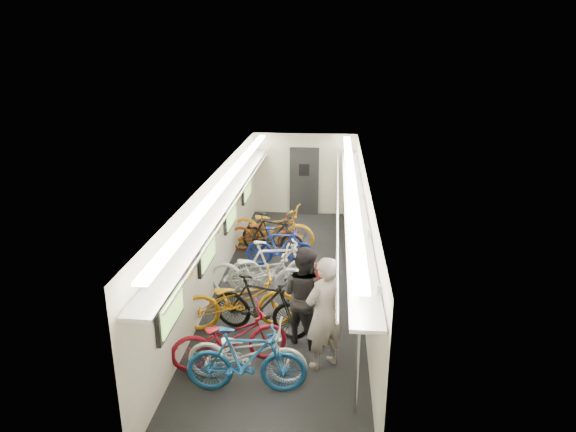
% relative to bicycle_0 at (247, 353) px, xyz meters
% --- Properties ---
extents(train_car_shell, '(10.00, 10.00, 10.00)m').
position_rel_bicycle_0_xyz_m(train_car_shell, '(-0.02, 3.89, 1.18)').
color(train_car_shell, black).
rests_on(train_car_shell, ground).
extents(bicycle_0, '(1.82, 0.67, 0.95)m').
position_rel_bicycle_0_xyz_m(bicycle_0, '(0.00, 0.00, 0.00)').
color(bicycle_0, silver).
rests_on(bicycle_0, ground).
extents(bicycle_1, '(1.77, 0.58, 1.05)m').
position_rel_bicycle_0_xyz_m(bicycle_1, '(0.03, -0.26, 0.05)').
color(bicycle_1, '#174F8E').
rests_on(bicycle_1, ground).
extents(bicycle_2, '(1.94, 1.26, 0.96)m').
position_rel_bicycle_0_xyz_m(bicycle_2, '(-0.34, 0.37, 0.01)').
color(bicycle_2, maroon).
rests_on(bicycle_2, ground).
extents(bicycle_3, '(1.88, 0.98, 1.09)m').
position_rel_bicycle_0_xyz_m(bicycle_3, '(0.02, 1.34, 0.07)').
color(bicycle_3, black).
rests_on(bicycle_3, ground).
extents(bicycle_4, '(2.15, 1.13, 1.07)m').
position_rel_bicycle_0_xyz_m(bicycle_4, '(-0.40, 1.50, 0.06)').
color(bicycle_4, '#C27712').
rests_on(bicycle_4, ground).
extents(bicycle_5, '(1.95, 0.84, 1.13)m').
position_rel_bicycle_0_xyz_m(bicycle_5, '(0.07, 2.92, 0.09)').
color(bicycle_5, '#BCBCBE').
rests_on(bicycle_5, ground).
extents(bicycle_6, '(2.09, 0.88, 1.07)m').
position_rel_bicycle_0_xyz_m(bicycle_6, '(-0.22, 2.69, 0.06)').
color(bicycle_6, silver).
rests_on(bicycle_6, ground).
extents(bicycle_7, '(1.57, 0.45, 0.94)m').
position_rel_bicycle_0_xyz_m(bicycle_7, '(0.05, 4.22, -0.00)').
color(bicycle_7, navy).
rests_on(bicycle_7, ground).
extents(bicycle_8, '(1.91, 0.89, 0.97)m').
position_rel_bicycle_0_xyz_m(bicycle_8, '(-0.40, 5.01, 0.01)').
color(bicycle_8, maroon).
rests_on(bicycle_8, ground).
extents(bicycle_9, '(1.80, 1.18, 1.06)m').
position_rel_bicycle_0_xyz_m(bicycle_9, '(-0.19, 4.79, 0.05)').
color(bicycle_9, black).
rests_on(bicycle_9, ground).
extents(bicycle_10, '(2.26, 1.24, 1.13)m').
position_rel_bicycle_0_xyz_m(bicycle_10, '(-0.25, 5.28, 0.09)').
color(bicycle_10, orange).
rests_on(bicycle_10, ground).
extents(passenger_near, '(0.80, 0.77, 1.85)m').
position_rel_bicycle_0_xyz_m(passenger_near, '(1.12, 0.48, 0.45)').
color(passenger_near, gray).
rests_on(passenger_near, ground).
extents(passenger_mid, '(1.06, 1.00, 1.72)m').
position_rel_bicycle_0_xyz_m(passenger_mid, '(0.77, 1.17, 0.39)').
color(passenger_mid, black).
rests_on(passenger_mid, ground).
extents(backpack, '(0.29, 0.21, 0.38)m').
position_rel_bicycle_0_xyz_m(backpack, '(1.10, 1.13, 0.81)').
color(backpack, '#AF1114').
rests_on(backpack, passenger_near).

